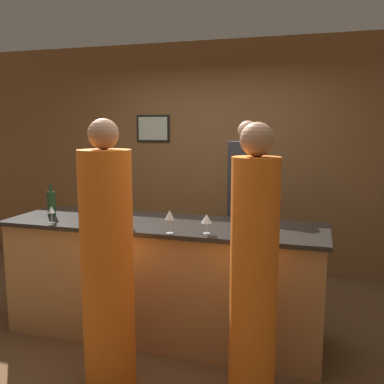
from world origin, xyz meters
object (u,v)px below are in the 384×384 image
(bartender, at_px, (246,222))
(wine_bottle_0, at_px, (51,203))
(guest_1, at_px, (254,278))
(guest_0, at_px, (108,267))

(bartender, distance_m, wine_bottle_0, 1.83)
(guest_1, bearing_deg, bartender, 101.24)
(guest_1, bearing_deg, guest_0, -176.29)
(wine_bottle_0, bearing_deg, bartender, 28.69)
(bartender, bearing_deg, guest_1, 101.24)
(bartender, relative_size, guest_0, 1.00)
(bartender, bearing_deg, wine_bottle_0, 28.69)
(guest_0, relative_size, wine_bottle_0, 6.34)
(bartender, relative_size, guest_1, 1.02)
(guest_0, distance_m, guest_1, 0.97)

